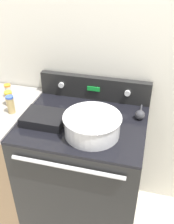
{
  "coord_description": "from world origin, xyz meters",
  "views": [
    {
      "loc": [
        0.37,
        -0.99,
        1.85
      ],
      "look_at": [
        0.02,
        0.34,
        0.97
      ],
      "focal_mm": 42.0,
      "sensor_mm": 36.0,
      "label": 1
    }
  ],
  "objects": [
    {
      "name": "control_panel",
      "position": [
        0.0,
        0.62,
        0.99
      ],
      "size": [
        0.79,
        0.07,
        0.17
      ],
      "color": "black",
      "rests_on": "stove_range"
    },
    {
      "name": "spice_jar_blue_cap",
      "position": [
        -0.48,
        0.28,
        0.98
      ],
      "size": [
        0.05,
        0.05,
        0.12
      ],
      "color": "tan",
      "rests_on": "side_counter"
    },
    {
      "name": "mixing_bowl",
      "position": [
        0.09,
        0.21,
        0.98
      ],
      "size": [
        0.34,
        0.34,
        0.13
      ],
      "color": "silver",
      "rests_on": "stove_range"
    },
    {
      "name": "stove_range",
      "position": [
        0.0,
        0.32,
        0.45
      ],
      "size": [
        0.79,
        0.68,
        0.91
      ],
      "color": "black",
      "rests_on": "ground_plane"
    },
    {
      "name": "spice_jar_yellow_cap",
      "position": [
        -0.54,
        0.37,
        0.97
      ],
      "size": [
        0.05,
        0.05,
        0.1
      ],
      "color": "tan",
      "rests_on": "side_counter"
    },
    {
      "name": "spice_jar_orange_cap",
      "position": [
        -0.59,
        0.46,
        0.97
      ],
      "size": [
        0.05,
        0.05,
        0.1
      ],
      "color": "beige",
      "rests_on": "side_counter"
    },
    {
      "name": "side_counter",
      "position": [
        -0.65,
        0.33,
        0.46
      ],
      "size": [
        0.5,
        0.65,
        0.92
      ],
      "color": "#896B4C",
      "rests_on": "ground_plane"
    },
    {
      "name": "ladle",
      "position": [
        0.34,
        0.46,
        0.93
      ],
      "size": [
        0.06,
        0.29,
        0.06
      ],
      "color": "#333338",
      "rests_on": "stove_range"
    },
    {
      "name": "kitchen_wall",
      "position": [
        0.0,
        0.69,
        1.25
      ],
      "size": [
        8.0,
        0.05,
        2.5
      ],
      "color": "silver",
      "rests_on": "ground_plane"
    },
    {
      "name": "casserole_dish",
      "position": [
        -0.23,
        0.25,
        0.94
      ],
      "size": [
        0.26,
        0.2,
        0.06
      ],
      "color": "black",
      "rests_on": "stove_range"
    }
  ]
}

